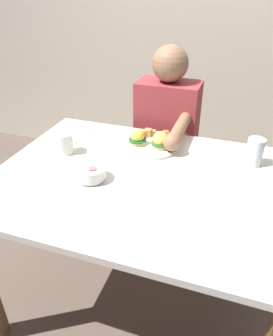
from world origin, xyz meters
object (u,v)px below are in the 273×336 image
at_px(fork, 89,136).
at_px(diner_person, 166,135).
at_px(dining_table, 141,198).
at_px(fruit_bowl, 91,173).
at_px(coffee_mug, 64,143).
at_px(eggs_benedict_plate, 150,142).
at_px(water_glass_near, 255,153).

relative_size(fork, diner_person, 0.13).
bearing_deg(dining_table, diner_person, 94.51).
height_order(dining_table, fruit_bowl, fruit_bowl).
bearing_deg(coffee_mug, fork, 83.15).
bearing_deg(diner_person, eggs_benedict_plate, -89.56).
distance_m(eggs_benedict_plate, coffee_mug, 0.39).
distance_m(coffee_mug, diner_person, 0.64).
height_order(fruit_bowl, diner_person, diner_person).
xyz_separation_m(dining_table, water_glass_near, (0.42, 0.26, 0.16)).
distance_m(eggs_benedict_plate, diner_person, 0.35).
distance_m(fruit_bowl, diner_person, 0.70).
relative_size(fruit_bowl, diner_person, 0.11).
xyz_separation_m(fork, diner_person, (0.32, 0.32, -0.09)).
xyz_separation_m(water_glass_near, diner_person, (-0.47, 0.34, -0.14)).
bearing_deg(fruit_bowl, eggs_benedict_plate, 68.33).
relative_size(fruit_bowl, water_glass_near, 1.00).
xyz_separation_m(dining_table, fork, (-0.37, 0.28, 0.11)).
xyz_separation_m(eggs_benedict_plate, fruit_bowl, (-0.14, -0.34, 0.00)).
bearing_deg(diner_person, fork, -135.04).
xyz_separation_m(coffee_mug, diner_person, (0.35, 0.51, -0.14)).
height_order(dining_table, water_glass_near, water_glass_near).
bearing_deg(eggs_benedict_plate, dining_table, -80.44).
bearing_deg(coffee_mug, fruit_bowl, -38.01).
bearing_deg(eggs_benedict_plate, fruit_bowl, -111.67).
distance_m(fork, diner_person, 0.46).
bearing_deg(eggs_benedict_plate, diner_person, 90.44).
relative_size(coffee_mug, fork, 0.73).
bearing_deg(diner_person, coffee_mug, -123.89).
distance_m(dining_table, diner_person, 0.60).
xyz_separation_m(eggs_benedict_plate, diner_person, (-0.00, 0.33, -0.12)).
distance_m(fork, water_glass_near, 0.79).
xyz_separation_m(fruit_bowl, fork, (-0.19, 0.36, -0.03)).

